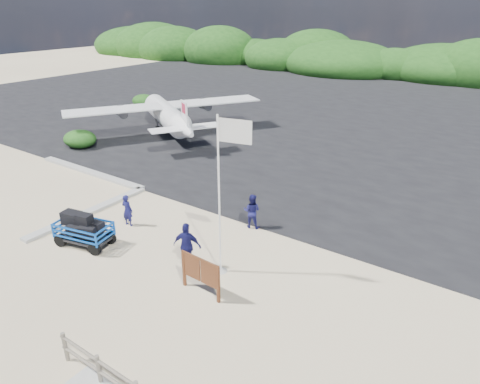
{
  "coord_description": "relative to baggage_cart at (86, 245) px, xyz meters",
  "views": [
    {
      "loc": [
        12.56,
        -9.91,
        9.59
      ],
      "look_at": [
        2.15,
        5.09,
        1.52
      ],
      "focal_mm": 32.0,
      "sensor_mm": 36.0,
      "label": 1
    }
  ],
  "objects": [
    {
      "name": "baggage_cart",
      "position": [
        0.0,
        0.0,
        0.0
      ],
      "size": [
        2.8,
        1.97,
        1.27
      ],
      "primitive_type": null,
      "rotation": [
        0.0,
        0.0,
        0.22
      ],
      "color": "blue",
      "rests_on": "ground"
    },
    {
      "name": "crew_b",
      "position": [
        5.02,
        5.44,
        0.83
      ],
      "size": [
        0.96,
        0.84,
        1.66
      ],
      "primitive_type": "imported",
      "rotation": [
        0.0,
        0.0,
        3.45
      ],
      "color": "#161653",
      "rests_on": "ground"
    },
    {
      "name": "crew_c",
      "position": [
        4.76,
        1.26,
        0.96
      ],
      "size": [
        1.22,
        0.84,
        1.92
      ],
      "primitive_type": "imported",
      "rotation": [
        0.0,
        0.0,
        3.51
      ],
      "color": "#161653",
      "rests_on": "ground"
    },
    {
      "name": "crew_a",
      "position": [
        0.14,
        2.31,
        0.77
      ],
      "size": [
        0.6,
        0.43,
        1.55
      ],
      "primitive_type": "imported",
      "rotation": [
        0.0,
        0.0,
        3.25
      ],
      "color": "#161653",
      "rests_on": "ground"
    },
    {
      "name": "lagoon",
      "position": [
        -6.92,
        2.04,
        0.0
      ],
      "size": [
        9.0,
        7.0,
        0.4
      ],
      "primitive_type": null,
      "color": "#B2B2B2",
      "rests_on": "ground"
    },
    {
      "name": "vegetation_band",
      "position": [
        2.08,
        55.54,
        0.0
      ],
      "size": [
        124.0,
        8.0,
        4.4
      ],
      "primitive_type": null,
      "color": "#B2B2B2",
      "rests_on": "ground"
    },
    {
      "name": "asphalt_apron",
      "position": [
        2.08,
        30.54,
        0.0
      ],
      "size": [
        90.0,
        50.0,
        0.04
      ],
      "primitive_type": null,
      "color": "#B2B2B2",
      "rests_on": "ground"
    },
    {
      "name": "signboard",
      "position": [
        6.29,
        0.22,
        0.0
      ],
      "size": [
        1.85,
        0.26,
        1.52
      ],
      "primitive_type": null,
      "rotation": [
        0.0,
        0.0,
        -0.04
      ],
      "color": "brown",
      "rests_on": "ground"
    },
    {
      "name": "flagpole",
      "position": [
        6.01,
        1.75,
        0.0
      ],
      "size": [
        1.33,
        0.77,
        6.21
      ],
      "primitive_type": null,
      "rotation": [
        0.0,
        0.0,
        0.22
      ],
      "color": "white",
      "rests_on": "ground"
    },
    {
      "name": "ground",
      "position": [
        2.08,
        0.54,
        0.0
      ],
      "size": [
        160.0,
        160.0,
        0.0
      ],
      "primitive_type": "plane",
      "color": "beige"
    }
  ]
}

